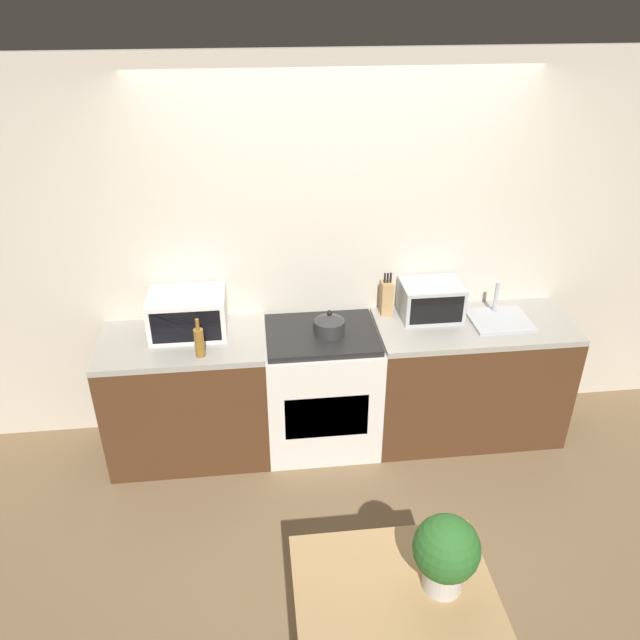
# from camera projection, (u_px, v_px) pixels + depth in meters

# --- Properties ---
(ground_plane) EXTENTS (16.00, 16.00, 0.00)m
(ground_plane) POSITION_uv_depth(u_px,v_px,m) (359.00, 531.00, 3.81)
(ground_plane) COLOR brown
(wall_back) EXTENTS (10.00, 0.06, 2.60)m
(wall_back) POSITION_uv_depth(u_px,v_px,m) (335.00, 255.00, 4.23)
(wall_back) COLOR beige
(wall_back) RESTS_ON ground_plane
(counter_left_run) EXTENTS (1.07, 0.62, 0.90)m
(counter_left_run) POSITION_uv_depth(u_px,v_px,m) (188.00, 397.00, 4.25)
(counter_left_run) COLOR #4C2D19
(counter_left_run) RESTS_ON ground_plane
(counter_right_run) EXTENTS (1.33, 0.62, 0.90)m
(counter_right_run) POSITION_uv_depth(u_px,v_px,m) (467.00, 378.00, 4.44)
(counter_right_run) COLOR #4C2D19
(counter_right_run) RESTS_ON ground_plane
(stove_range) EXTENTS (0.76, 0.62, 0.90)m
(stove_range) POSITION_uv_depth(u_px,v_px,m) (321.00, 388.00, 4.34)
(stove_range) COLOR silver
(stove_range) RESTS_ON ground_plane
(kettle) EXTENTS (0.20, 0.20, 0.17)m
(kettle) POSITION_uv_depth(u_px,v_px,m) (329.00, 324.00, 4.07)
(kettle) COLOR #2D2D2D
(kettle) RESTS_ON stove_range
(microwave) EXTENTS (0.49, 0.36, 0.27)m
(microwave) POSITION_uv_depth(u_px,v_px,m) (188.00, 314.00, 4.05)
(microwave) COLOR silver
(microwave) RESTS_ON counter_left_run
(bottle) EXTENTS (0.06, 0.06, 0.26)m
(bottle) POSITION_uv_depth(u_px,v_px,m) (199.00, 342.00, 3.82)
(bottle) COLOR olive
(bottle) RESTS_ON counter_left_run
(knife_block) EXTENTS (0.08, 0.08, 0.31)m
(knife_block) POSITION_uv_depth(u_px,v_px,m) (387.00, 298.00, 4.27)
(knife_block) COLOR tan
(knife_block) RESTS_ON counter_right_run
(toaster_oven) EXTENTS (0.41, 0.31, 0.25)m
(toaster_oven) POSITION_uv_depth(u_px,v_px,m) (431.00, 300.00, 4.25)
(toaster_oven) COLOR #ADAFB5
(toaster_oven) RESTS_ON counter_right_run
(sink_basin) EXTENTS (0.40, 0.35, 0.24)m
(sink_basin) POSITION_uv_depth(u_px,v_px,m) (500.00, 319.00, 4.23)
(sink_basin) COLOR #ADAFB5
(sink_basin) RESTS_ON counter_right_run
(dining_table) EXTENTS (0.83, 0.79, 0.78)m
(dining_table) POSITION_uv_depth(u_px,v_px,m) (397.00, 622.00, 2.54)
(dining_table) COLOR tan
(dining_table) RESTS_ON ground_plane
(potted_plant) EXTENTS (0.27, 0.27, 0.36)m
(potted_plant) POSITION_uv_depth(u_px,v_px,m) (446.00, 552.00, 2.47)
(potted_plant) COLOR beige
(potted_plant) RESTS_ON dining_table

